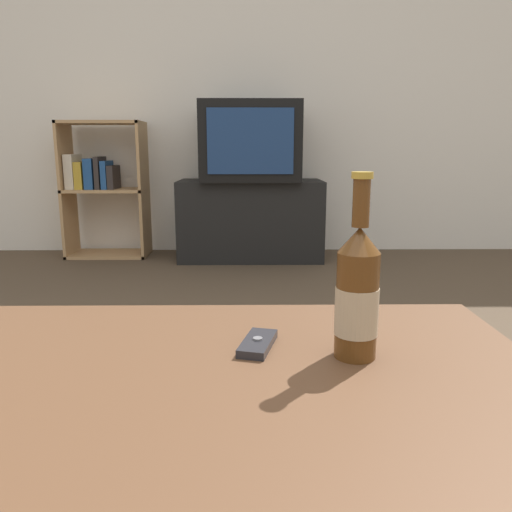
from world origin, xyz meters
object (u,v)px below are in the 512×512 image
object	(u,v)px
tv_stand	(251,220)
television	(250,142)
bookshelf	(101,184)
cell_phone	(258,343)
beer_bottle	(357,294)

from	to	relation	value
tv_stand	television	xyz separation A→B (m)	(0.00, -0.00, 0.52)
tv_stand	television	distance (m)	0.52
bookshelf	cell_phone	world-z (taller)	bookshelf
bookshelf	beer_bottle	world-z (taller)	bookshelf
bookshelf	beer_bottle	distance (m)	2.98
television	cell_phone	distance (m)	2.62
bookshelf	cell_phone	bearing A→B (deg)	-68.84
tv_stand	bookshelf	xyz separation A→B (m)	(-1.03, 0.09, 0.23)
beer_bottle	cell_phone	xyz separation A→B (m)	(-0.15, 0.04, -0.10)
tv_stand	beer_bottle	xyz separation A→B (m)	(0.16, -2.64, 0.25)
television	bookshelf	xyz separation A→B (m)	(-1.03, 0.09, -0.28)
cell_phone	beer_bottle	bearing A→B (deg)	0.58
beer_bottle	bookshelf	bearing A→B (deg)	113.67
tv_stand	cell_phone	distance (m)	2.61
tv_stand	bookshelf	size ratio (longest dim) A/B	1.04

